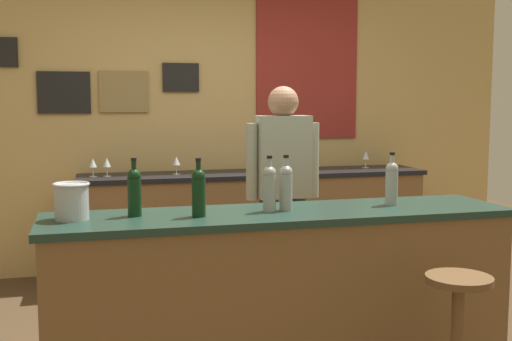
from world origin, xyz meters
TOP-DOWN VIEW (x-y plane):
  - back_wall at (0.01, 2.03)m, footprint 6.00×0.09m
  - bar_counter at (0.00, -0.40)m, footprint 2.56×0.60m
  - side_counter at (0.40, 1.65)m, footprint 3.04×0.56m
  - bartender at (0.27, 0.45)m, footprint 0.52×0.21m
  - bar_stool at (0.70, -1.04)m, footprint 0.32×0.32m
  - wine_bottle_a at (-0.79, -0.35)m, footprint 0.07×0.07m
  - wine_bottle_b at (-0.47, -0.44)m, footprint 0.07×0.07m
  - wine_bottle_c at (-0.07, -0.39)m, footprint 0.07×0.07m
  - wine_bottle_d at (0.03, -0.38)m, footprint 0.07×0.07m
  - wine_bottle_e at (0.67, -0.37)m, footprint 0.07×0.07m
  - ice_bucket at (-1.10, -0.36)m, footprint 0.19×0.19m
  - wine_glass_a at (-0.98, 1.65)m, footprint 0.07×0.07m
  - wine_glass_b at (-0.87, 1.65)m, footprint 0.07×0.07m
  - wine_glass_c at (-0.30, 1.65)m, footprint 0.07×0.07m
  - wine_glass_d at (0.35, 1.55)m, footprint 0.07×0.07m
  - wine_glass_e at (1.48, 1.71)m, footprint 0.07×0.07m

SIDE VIEW (x-z plane):
  - side_counter at x=0.40m, z-range 0.00..0.90m
  - bar_stool at x=0.70m, z-range 0.12..0.80m
  - bar_counter at x=0.00m, z-range 0.00..0.92m
  - bartender at x=0.27m, z-range 0.13..1.75m
  - wine_glass_a at x=-0.98m, z-range 0.93..1.09m
  - wine_glass_b at x=-0.87m, z-range 0.93..1.09m
  - wine_glass_c at x=-0.30m, z-range 0.93..1.09m
  - wine_glass_d at x=0.35m, z-range 0.93..1.09m
  - wine_glass_e at x=1.48m, z-range 0.93..1.09m
  - ice_bucket at x=-1.10m, z-range 0.92..1.11m
  - wine_bottle_a at x=-0.79m, z-range 0.90..1.21m
  - wine_bottle_b at x=-0.47m, z-range 0.90..1.21m
  - wine_bottle_c at x=-0.07m, z-range 0.90..1.21m
  - wine_bottle_d at x=0.03m, z-range 0.90..1.21m
  - wine_bottle_e at x=0.67m, z-range 0.90..1.21m
  - back_wall at x=0.01m, z-range 0.02..2.82m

